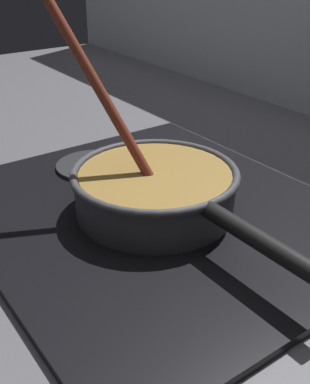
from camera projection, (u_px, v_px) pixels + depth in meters
name	position (u px, v px, depth m)	size (l,w,h in m)	color
hob_plate	(155.00, 214.00, 0.69)	(0.56, 0.48, 0.01)	black
burner_ring	(155.00, 208.00, 0.68)	(0.18, 0.18, 0.01)	#592D0C
spare_burner	(93.00, 165.00, 0.81)	(0.12, 0.12, 0.01)	#262628
cooking_pan	(156.00, 189.00, 0.67)	(0.42, 0.23, 0.28)	#38383D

